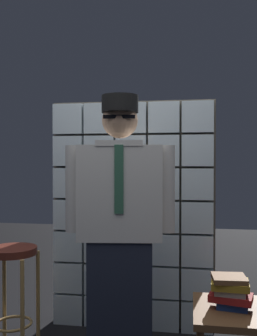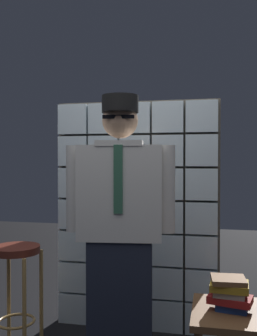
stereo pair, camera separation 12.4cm
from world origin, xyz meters
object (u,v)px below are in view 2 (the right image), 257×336
Objects in this scene: bar_stool at (16,274)px; side_table at (237,322)px; standing_person at (120,228)px; book_stack at (230,293)px.

bar_stool reaches higher than side_table.
standing_person reaches higher than side_table.
standing_person reaches higher than book_stack.
bar_stool is at bearing 172.69° from book_stack.
bar_stool is (-0.78, 0.06, -0.37)m from standing_person.
bar_stool is at bearing 167.92° from standing_person.
book_stack is (-0.04, 0.01, 0.17)m from side_table.
standing_person is 0.78m from book_stack.
book_stack is at bearing 165.27° from side_table.
standing_person is at bearing 169.67° from book_stack.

